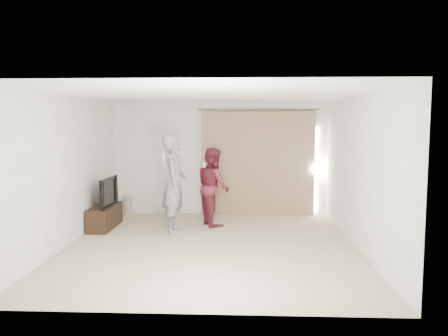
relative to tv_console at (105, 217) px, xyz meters
The scene contains 10 objects.
floor 2.59m from the tv_console, 28.63° to the right, with size 5.50×5.50×0.00m, color tan.
wall_back 2.93m from the tv_console, 33.76° to the left, with size 5.00×0.04×2.60m, color beige.
wall_left 1.65m from the tv_console, 100.76° to the right, with size 0.04×5.50×2.60m.
ceiling 3.51m from the tv_console, 28.63° to the right, with size 5.00×5.50×0.01m, color white.
curtain 3.63m from the tv_console, 24.43° to the left, with size 2.80×0.11×2.46m.
tv_console is the anchor object (origin of this frame).
tv 0.52m from the tv_console, ahead, with size 1.01×0.13×0.58m, color black.
scratching_post 1.18m from the tv_console, 81.93° to the left, with size 0.33×0.33×0.44m.
person_man 1.68m from the tv_console, 11.12° to the right, with size 0.47×0.71×1.93m.
person_woman 2.30m from the tv_console, ahead, with size 0.89×0.98×1.63m.
Camera 1 is at (0.55, -7.41, 2.11)m, focal length 35.00 mm.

